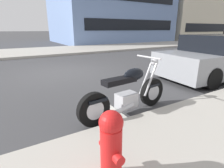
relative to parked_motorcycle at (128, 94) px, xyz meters
The scene contains 8 objects.
ground_plane 4.15m from the parked_motorcycle, 92.00° to the left, with size 260.00×260.00×0.00m, color #3D3D3F.
sidewalk_far_curb 16.18m from the parked_motorcycle, 42.85° to the left, with size 120.00×5.00×0.14m, color #ADA89E.
parking_stall_stripe 0.57m from the parked_motorcycle, 112.10° to the left, with size 0.12×2.20×0.01m, color silver.
parked_motorcycle is the anchor object (origin of this frame).
parked_car_mid_block 4.47m from the parked_motorcycle, 10.01° to the left, with size 4.47×2.16×1.44m.
fire_hydrant 1.75m from the parked_motorcycle, 130.86° to the right, with size 0.24×0.36×0.76m.
townhouse_behind_pole 21.51m from the parked_motorcycle, 61.15° to the left, with size 13.38×10.46×9.17m.
townhouse_near_left 30.29m from the parked_motorcycle, 39.11° to the left, with size 11.03×11.42×8.05m.
Camera 1 is at (-1.74, -6.73, 1.63)m, focal length 28.18 mm.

